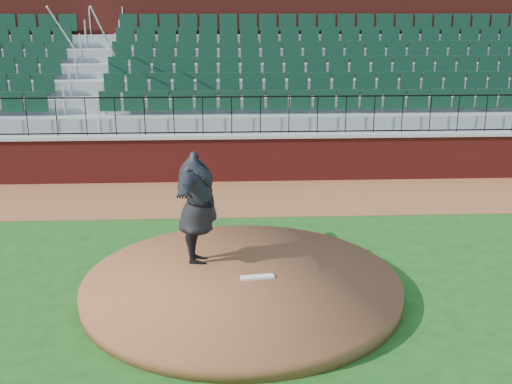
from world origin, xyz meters
TOP-DOWN VIEW (x-y plane):
  - ground at (0.00, 0.00)m, footprint 90.00×90.00m
  - warning_track at (0.00, 5.40)m, footprint 34.00×3.20m
  - field_wall at (0.00, 7.00)m, footprint 34.00×0.35m
  - wall_cap at (0.00, 7.00)m, footprint 34.00×0.45m
  - wall_railing at (0.00, 7.00)m, footprint 34.00×0.05m
  - seating_stands at (0.00, 9.72)m, footprint 34.00×5.10m
  - concourse_wall at (0.00, 12.52)m, footprint 34.00×0.50m
  - pitchers_mound at (-0.31, -0.02)m, footprint 5.28×5.28m
  - pitching_rubber at (-0.05, -0.00)m, footprint 0.57×0.21m
  - pitcher at (-1.06, 0.76)m, footprint 0.81×2.50m

SIDE VIEW (x-z plane):
  - ground at x=0.00m, z-range 0.00..0.00m
  - warning_track at x=0.00m, z-range 0.00..0.01m
  - pitchers_mound at x=-0.31m, z-range 0.00..0.25m
  - pitching_rubber at x=-0.05m, z-range 0.25..0.29m
  - field_wall at x=0.00m, z-range 0.00..1.20m
  - wall_cap at x=0.00m, z-range 1.20..1.30m
  - pitcher at x=-1.06m, z-range 0.25..2.25m
  - wall_railing at x=0.00m, z-range 1.30..2.30m
  - seating_stands at x=0.00m, z-range 0.00..4.60m
  - concourse_wall at x=0.00m, z-range 0.00..5.50m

